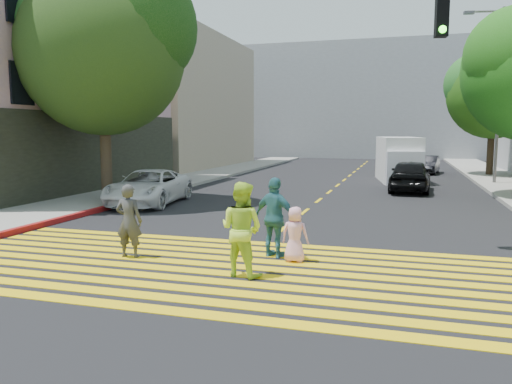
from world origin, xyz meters
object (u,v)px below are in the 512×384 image
at_px(pedestrian_man, 129,221).
at_px(pedestrian_woman, 242,229).
at_px(tree_right_far, 495,88).
at_px(dark_car_near, 410,175).
at_px(tree_left, 104,43).
at_px(white_sedan, 149,187).
at_px(pedestrian_child, 295,234).
at_px(dark_car_parked, 428,165).
at_px(pedestrian_extra, 275,218).
at_px(white_van, 399,161).
at_px(silver_car, 407,160).

bearing_deg(pedestrian_man, pedestrian_woman, 161.78).
bearing_deg(tree_right_far, dark_car_near, -117.52).
bearing_deg(tree_left, white_sedan, 3.25).
height_order(pedestrian_child, dark_car_parked, pedestrian_child).
relative_size(tree_left, pedestrian_extra, 5.06).
relative_size(white_sedan, dark_car_parked, 1.32).
bearing_deg(pedestrian_child, white_van, -93.47).
relative_size(silver_car, dark_car_parked, 1.39).
relative_size(tree_left, pedestrian_child, 7.53).
xyz_separation_m(pedestrian_extra, dark_car_parked, (4.24, 24.50, -0.30)).
xyz_separation_m(dark_car_near, silver_car, (-0.06, 13.91, -0.03)).
bearing_deg(silver_car, white_van, 84.51).
relative_size(pedestrian_man, pedestrian_woman, 0.89).
relative_size(pedestrian_woman, white_sedan, 0.39).
bearing_deg(white_sedan, tree_left, 176.82).
xyz_separation_m(tree_left, white_van, (10.81, 12.00, -4.95)).
distance_m(dark_car_near, silver_car, 13.91).
bearing_deg(tree_left, tree_right_far, 45.53).
distance_m(tree_right_far, white_van, 8.27).
relative_size(white_sedan, white_van, 0.87).
bearing_deg(dark_car_parked, pedestrian_woman, -91.64).
distance_m(tree_right_far, silver_car, 8.19).
xyz_separation_m(tree_left, pedestrian_woman, (8.11, -8.03, -5.20)).
xyz_separation_m(tree_left, pedestrian_child, (8.90, -6.74, -5.52)).
bearing_deg(pedestrian_woman, silver_car, -82.10).
bearing_deg(pedestrian_man, pedestrian_extra, -168.84).
bearing_deg(pedestrian_child, tree_left, -34.77).
distance_m(pedestrian_child, dark_car_parked, 25.06).
height_order(pedestrian_man, silver_car, pedestrian_man).
bearing_deg(pedestrian_extra, pedestrian_man, 35.57).
bearing_deg(pedestrian_man, white_sedan, -70.08).
height_order(tree_right_far, silver_car, tree_right_far).
xyz_separation_m(pedestrian_man, dark_car_parked, (7.34, 25.45, -0.23)).
xyz_separation_m(white_sedan, dark_car_near, (9.73, 7.14, 0.09)).
xyz_separation_m(pedestrian_extra, white_van, (2.43, 18.46, 0.28)).
xyz_separation_m(silver_car, dark_car_parked, (1.28, -3.11, -0.13)).
xyz_separation_m(pedestrian_man, white_sedan, (-3.61, 7.50, -0.16)).
bearing_deg(white_van, tree_right_far, 31.14).
height_order(tree_left, white_sedan, tree_left).
bearing_deg(tree_right_far, white_sedan, -131.55).
xyz_separation_m(pedestrian_child, silver_car, (2.44, 27.89, 0.13)).
height_order(tree_right_far, dark_car_near, tree_right_far).
relative_size(tree_right_far, pedestrian_child, 6.63).
height_order(pedestrian_extra, silver_car, pedestrian_extra).
bearing_deg(pedestrian_woman, white_van, -83.48).
distance_m(pedestrian_extra, white_sedan, 9.39).
height_order(dark_car_near, white_van, white_van).
bearing_deg(tree_left, pedestrian_woman, -44.71).
xyz_separation_m(tree_right_far, dark_car_parked, (-3.64, 1.48, -4.80)).
distance_m(pedestrian_man, white_van, 20.18).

